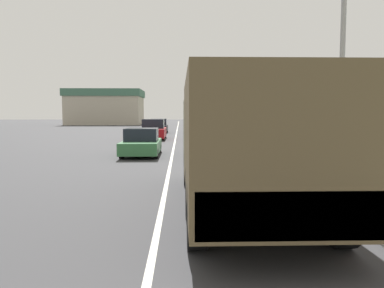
% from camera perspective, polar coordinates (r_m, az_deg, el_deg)
% --- Properties ---
extents(ground_plane, '(180.00, 180.00, 0.00)m').
position_cam_1_polar(ground_plane, '(38.37, -2.40, 1.56)').
color(ground_plane, '#38383A').
extents(lane_centre_stripe, '(0.12, 120.00, 0.00)m').
position_cam_1_polar(lane_centre_stripe, '(38.37, -2.40, 1.57)').
color(lane_centre_stripe, silver).
rests_on(lane_centre_stripe, ground).
extents(sidewalk_right, '(1.80, 120.00, 0.12)m').
position_cam_1_polar(sidewalk_right, '(38.58, 4.30, 1.66)').
color(sidewalk_right, '#9E9B93').
rests_on(sidewalk_right, ground).
extents(grass_strip_right, '(7.00, 120.00, 0.02)m').
position_cam_1_polar(grass_strip_right, '(39.29, 10.70, 1.57)').
color(grass_strip_right, '#4C7538').
rests_on(grass_strip_right, ground).
extents(military_truck, '(2.56, 7.74, 2.74)m').
position_cam_1_polar(military_truck, '(8.16, 7.95, 0.83)').
color(military_truck, '#606647').
rests_on(military_truck, ground).
extents(car_nearest_ahead, '(1.79, 4.06, 1.36)m').
position_cam_1_polar(car_nearest_ahead, '(18.80, -7.69, 0.15)').
color(car_nearest_ahead, '#336B3D').
rests_on(car_nearest_ahead, ground).
extents(car_second_ahead, '(1.92, 4.72, 1.63)m').
position_cam_1_polar(car_second_ahead, '(30.52, -5.89, 2.11)').
color(car_second_ahead, maroon).
rests_on(car_second_ahead, ground).
extents(car_third_ahead, '(1.76, 4.29, 1.52)m').
position_cam_1_polar(car_third_ahead, '(40.70, -5.01, 2.69)').
color(car_third_ahead, black).
rests_on(car_third_ahead, ground).
extents(lamp_post, '(1.69, 0.24, 6.20)m').
position_cam_1_polar(lamp_post, '(10.97, 20.83, 13.68)').
color(lamp_post, gray).
rests_on(lamp_post, sidewalk_right).
extents(utility_box, '(0.55, 0.45, 0.70)m').
position_cam_1_polar(utility_box, '(13.99, 22.67, -2.76)').
color(utility_box, '#3D7042').
rests_on(utility_box, grass_strip_right).
extents(building_distant, '(13.75, 10.09, 6.43)m').
position_cam_1_polar(building_distant, '(72.23, -13.00, 5.50)').
color(building_distant, '#B2A893').
rests_on(building_distant, ground).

